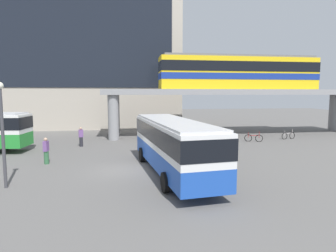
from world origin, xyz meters
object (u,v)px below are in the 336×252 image
(train, at_px, (239,72))
(bus_main, at_px, (173,141))
(station_building, at_px, (79,57))
(bicycle_red, at_px, (254,138))
(bicycle_black, at_px, (198,140))
(pedestrian_waiting_near_stop, at_px, (46,152))
(bicycle_orange, at_px, (153,138))
(pedestrian_at_kerb, at_px, (189,142))
(bicycle_silver, at_px, (288,136))
(bicycle_brown, at_px, (172,142))
(pedestrian_by_bike_rack, at_px, (81,137))
(bicycle_blue, at_px, (210,137))

(train, height_order, bus_main, train)
(station_building, distance_m, bicycle_red, 28.91)
(station_building, distance_m, bicycle_black, 25.74)
(bicycle_black, bearing_deg, pedestrian_waiting_near_stop, -152.93)
(bicycle_orange, relative_size, pedestrian_waiting_near_stop, 0.98)
(bicycle_red, distance_m, bicycle_black, 5.87)
(bicycle_orange, xyz_separation_m, pedestrian_at_kerb, (2.68, -4.71, 0.38))
(bicycle_silver, height_order, pedestrian_at_kerb, pedestrian_at_kerb)
(station_building, height_order, bus_main, station_building)
(bicycle_black, bearing_deg, bicycle_red, 5.56)
(bicycle_brown, bearing_deg, train, 36.50)
(station_building, relative_size, bicycle_black, 16.23)
(train, xyz_separation_m, pedestrian_waiting_near_stop, (-18.28, -11.81, -6.36))
(bicycle_orange, relative_size, pedestrian_by_bike_rack, 1.01)
(bicycle_red, xyz_separation_m, pedestrian_at_kerb, (-7.36, -3.48, 0.38))
(bicycle_red, bearing_deg, bicycle_brown, -170.24)
(bicycle_brown, xyz_separation_m, bicycle_black, (2.65, 0.89, 0.00))
(bicycle_black, bearing_deg, station_building, 125.32)
(bus_main, bearing_deg, pedestrian_by_bike_rack, 124.04)
(bus_main, height_order, bicycle_brown, bus_main)
(train, xyz_separation_m, bus_main, (-10.15, -15.39, -5.23))
(train, bearing_deg, bicycle_blue, -138.12)
(bicycle_black, distance_m, pedestrian_at_kerb, 3.30)
(pedestrian_at_kerb, bearing_deg, bicycle_black, 62.51)
(station_building, distance_m, pedestrian_by_bike_rack, 21.54)
(bicycle_silver, bearing_deg, bicycle_blue, -179.71)
(bus_main, xyz_separation_m, bicycle_brown, (1.40, 8.91, -1.63))
(pedestrian_by_bike_rack, bearing_deg, bus_main, -55.96)
(bus_main, bearing_deg, bicycle_black, 67.60)
(train, relative_size, bicycle_brown, 10.97)
(bus_main, height_order, pedestrian_at_kerb, bus_main)
(train, distance_m, pedestrian_at_kerb, 13.13)
(train, relative_size, bicycle_black, 10.21)
(station_building, height_order, train, station_building)
(bicycle_blue, relative_size, pedestrian_at_kerb, 1.13)
(station_building, xyz_separation_m, bicycle_red, (19.57, -18.81, -9.93))
(bicycle_orange, height_order, bicycle_black, same)
(station_building, bearing_deg, pedestrian_waiting_near_stop, -86.50)
(bicycle_red, height_order, pedestrian_at_kerb, pedestrian_at_kerb)
(station_building, relative_size, pedestrian_waiting_near_stop, 16.00)
(bicycle_red, distance_m, pedestrian_at_kerb, 8.15)
(train, height_order, pedestrian_at_kerb, train)
(pedestrian_by_bike_rack, bearing_deg, train, 17.49)
(bicycle_black, xyz_separation_m, pedestrian_waiting_near_stop, (-12.17, -6.22, 0.50))
(bicycle_blue, relative_size, bicycle_brown, 1.07)
(bicycle_orange, xyz_separation_m, bicycle_black, (4.19, -1.80, 0.00))
(pedestrian_waiting_near_stop, bearing_deg, bicycle_red, 20.64)
(train, relative_size, bicycle_red, 10.80)
(bicycle_silver, distance_m, pedestrian_by_bike_rack, 21.07)
(bicycle_red, height_order, bicycle_brown, same)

